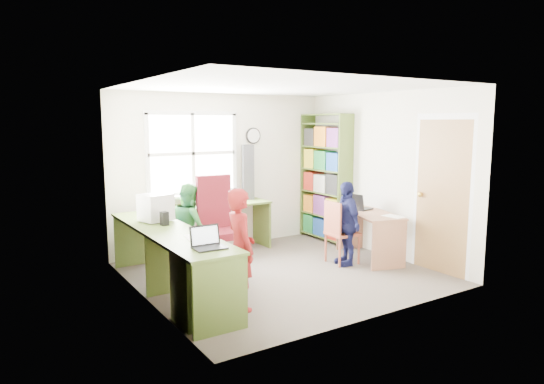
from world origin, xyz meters
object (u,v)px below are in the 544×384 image
at_px(right_desk, 369,225).
at_px(laptop_left, 208,243).
at_px(laptop_right, 356,206).
at_px(person_green, 190,227).
at_px(swivel_chair, 218,231).
at_px(potted_plant, 185,196).
at_px(bookshelf, 325,181).
at_px(person_navy, 346,223).
at_px(cd_tower, 248,172).
at_px(l_desk, 198,260).
at_px(crt_monitor, 156,208).
at_px(person_red, 240,249).
at_px(wooden_chair, 339,230).

xyz_separation_m(right_desk, laptop_left, (-2.93, -0.80, 0.31)).
height_order(laptop_right, person_green, person_green).
distance_m(right_desk, swivel_chair, 2.21).
bearing_deg(right_desk, swivel_chair, -179.86).
height_order(potted_plant, person_green, person_green).
distance_m(bookshelf, person_navy, 1.53).
bearing_deg(cd_tower, l_desk, -114.95).
distance_m(bookshelf, crt_monitor, 3.16).
distance_m(laptop_left, person_navy, 2.56).
bearing_deg(person_green, crt_monitor, 117.02).
bearing_deg(person_red, cd_tower, -23.52).
distance_m(swivel_chair, person_navy, 1.77).
height_order(swivel_chair, cd_tower, cd_tower).
bearing_deg(bookshelf, cd_tower, 165.14).
xyz_separation_m(l_desk, right_desk, (2.77, 0.21, 0.04)).
distance_m(swivel_chair, person_red, 1.35).
distance_m(cd_tower, person_navy, 1.86).
height_order(right_desk, potted_plant, potted_plant).
bearing_deg(wooden_chair, crt_monitor, 167.95).
distance_m(l_desk, cd_tower, 2.57).
distance_m(swivel_chair, crt_monitor, 0.89).
bearing_deg(swivel_chair, laptop_right, -4.29).
height_order(wooden_chair, potted_plant, potted_plant).
bearing_deg(wooden_chair, potted_plant, 141.75).
bearing_deg(l_desk, person_red, -59.30).
bearing_deg(wooden_chair, swivel_chair, 163.44).
relative_size(bookshelf, wooden_chair, 2.37).
bearing_deg(l_desk, right_desk, 4.35).
relative_size(wooden_chair, laptop_right, 2.15).
distance_m(wooden_chair, laptop_left, 2.54).
bearing_deg(l_desk, wooden_chair, 6.37).
distance_m(laptop_left, person_green, 1.78).
bearing_deg(right_desk, wooden_chair, -167.67).
xyz_separation_m(swivel_chair, person_green, (-0.27, 0.27, 0.04)).
xyz_separation_m(laptop_right, person_red, (-2.49, -0.96, -0.09)).
bearing_deg(cd_tower, laptop_left, -109.51).
distance_m(crt_monitor, potted_plant, 1.09).
relative_size(cd_tower, person_navy, 0.74).
xyz_separation_m(crt_monitor, person_red, (0.43, -1.38, -0.28)).
relative_size(crt_monitor, person_red, 0.32).
relative_size(l_desk, bookshelf, 1.40).
bearing_deg(laptop_right, crt_monitor, 70.09).
bearing_deg(crt_monitor, l_desk, -95.23).
height_order(l_desk, cd_tower, cd_tower).
xyz_separation_m(cd_tower, potted_plant, (-1.10, -0.09, -0.29)).
relative_size(swivel_chair, potted_plant, 4.30).
distance_m(cd_tower, person_green, 1.59).
distance_m(right_desk, potted_plant, 2.70).
bearing_deg(bookshelf, person_navy, -117.16).
relative_size(wooden_chair, crt_monitor, 2.13).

